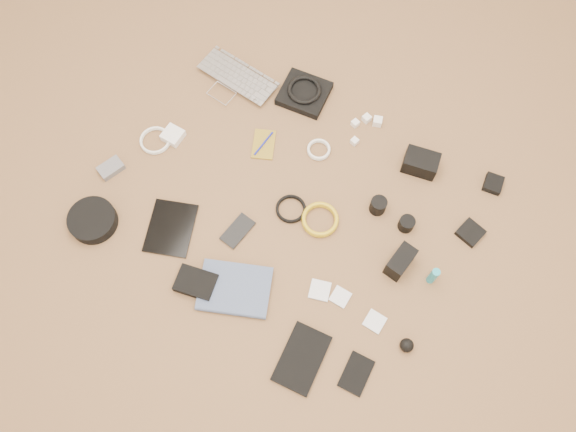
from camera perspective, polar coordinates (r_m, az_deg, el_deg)
The scene contains 33 objects.
laptop at distance 2.37m, azimuth -5.83°, elevation 13.13°, with size 0.33×0.23×0.03m, color #B7B7BC.
headphone_pouch at distance 2.33m, azimuth 1.66°, elevation 12.34°, with size 0.19×0.18×0.03m, color black.
headphones at distance 2.31m, azimuth 1.67°, elevation 12.70°, with size 0.14×0.14×0.02m, color black.
charger_a at distance 2.29m, azimuth 7.98°, elevation 9.79°, with size 0.03×0.03×0.03m, color white.
charger_b at distance 2.27m, azimuth 6.84°, elevation 9.33°, with size 0.03×0.03×0.02m, color white.
charger_c at distance 2.29m, azimuth 9.08°, elevation 9.47°, with size 0.03×0.03×0.03m, color white.
charger_d at distance 2.23m, azimuth 6.77°, elevation 7.54°, with size 0.03×0.03×0.02m, color white.
dslr_camera at distance 2.20m, azimuth 13.33°, elevation 5.28°, with size 0.13×0.09×0.07m, color black.
lens_pouch at distance 2.27m, azimuth 20.13°, elevation 3.10°, with size 0.07×0.07×0.03m, color black.
notebook_olive at distance 2.22m, azimuth -2.49°, elevation 7.29°, with size 0.08×0.13×0.01m, color olive.
pen_blue at distance 2.21m, azimuth -2.49°, elevation 7.38°, with size 0.01×0.01×0.12m, color #131A9C.
cable_white_a at distance 2.21m, azimuth 3.13°, elevation 6.68°, with size 0.09×0.09×0.01m, color white.
lens_a at distance 2.10m, azimuth 9.14°, elevation 1.06°, with size 0.06×0.06×0.06m, color black.
lens_b at distance 2.09m, azimuth 11.94°, elevation -0.77°, with size 0.06×0.06×0.05m, color black.
card_reader at distance 2.16m, azimuth 18.05°, elevation -1.62°, with size 0.08×0.08×0.02m, color black.
power_brick at distance 2.27m, azimuth -11.61°, elevation 8.03°, with size 0.07×0.07×0.03m, color white.
cable_white_b at distance 2.28m, azimuth -13.31°, elevation 7.42°, with size 0.12×0.12×0.01m, color white.
cable_black at distance 2.09m, azimuth 0.29°, elevation 0.67°, with size 0.11×0.11×0.01m, color black.
cable_yellow at distance 2.08m, azimuth 3.27°, elevation -0.44°, with size 0.14×0.14×0.02m, color gold.
flash at distance 2.02m, azimuth 11.35°, elevation -4.57°, with size 0.06×0.12×0.09m, color black.
lens_cleaner at distance 2.02m, azimuth 14.53°, elevation -5.91°, with size 0.03×0.03×0.10m, color teal.
battery_charger at distance 2.26m, azimuth -17.55°, elevation 4.67°, with size 0.06×0.09×0.03m, color slate.
tablet at distance 2.11m, azimuth -11.81°, elevation -1.21°, with size 0.16×0.21×0.01m, color black.
phone at distance 2.07m, azimuth -5.14°, elevation -1.51°, with size 0.07×0.13×0.01m, color black.
filter_case_left at distance 1.99m, azimuth 3.25°, elevation -7.55°, with size 0.07×0.07×0.01m, color silver.
filter_case_mid at distance 1.99m, azimuth 5.34°, elevation -8.18°, with size 0.06×0.06×0.01m, color silver.
filter_case_right at distance 1.99m, azimuth 8.79°, elevation -10.54°, with size 0.07×0.07×0.01m, color silver.
air_blower at distance 1.97m, azimuth 11.97°, elevation -12.72°, with size 0.05×0.05×0.05m, color black.
headphone_case at distance 2.18m, azimuth -19.23°, elevation -0.42°, with size 0.18×0.18×0.05m, color black.
drive_case at distance 2.01m, azimuth -9.33°, elevation -6.71°, with size 0.14×0.10×0.03m, color black.
paperback at distance 1.97m, azimuth -5.90°, elevation -9.95°, with size 0.19×0.25×0.02m, color #465577.
notebook_black_a at distance 1.94m, azimuth 1.41°, elevation -14.25°, with size 0.13×0.21×0.02m, color black.
notebook_black_b at distance 1.95m, azimuth 6.95°, elevation -15.61°, with size 0.08×0.13×0.01m, color black.
Camera 1 is at (0.45, -0.70, 1.93)m, focal length 35.00 mm.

